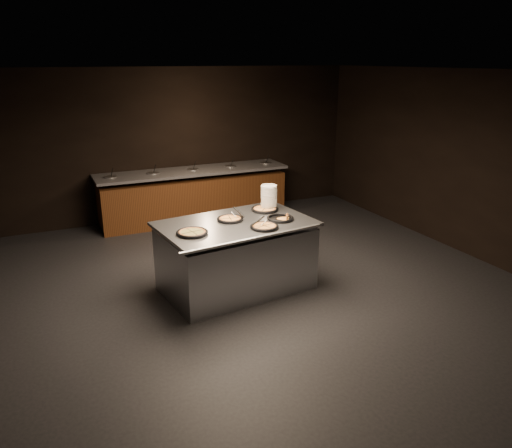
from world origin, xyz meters
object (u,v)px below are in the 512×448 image
object	(u,v)px
plate_stack	(269,197)
pan_veggie_whole	(192,233)
pan_cheese_whole	(230,219)
serving_counter	(236,257)

from	to	relation	value
plate_stack	pan_veggie_whole	xyz separation A→B (m)	(-1.35, -0.61, -0.15)
plate_stack	pan_cheese_whole	xyz separation A→B (m)	(-0.72, -0.28, -0.15)
plate_stack	pan_cheese_whole	bearing A→B (deg)	-158.48
pan_veggie_whole	pan_cheese_whole	size ratio (longest dim) A/B	1.12
serving_counter	plate_stack	size ratio (longest dim) A/B	6.24
plate_stack	serving_counter	bearing A→B (deg)	-149.77
plate_stack	pan_veggie_whole	distance (m)	1.49
serving_counter	plate_stack	xyz separation A→B (m)	(0.69, 0.40, 0.68)
serving_counter	plate_stack	world-z (taller)	plate_stack
pan_cheese_whole	plate_stack	bearing A→B (deg)	21.52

